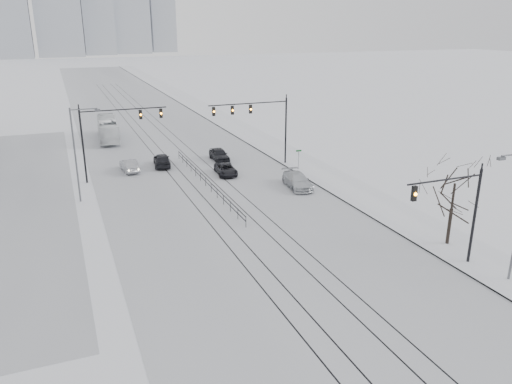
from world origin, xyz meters
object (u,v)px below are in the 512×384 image
at_px(sedan_sb_outer, 129,165).
at_px(sedan_sb_inner, 162,160).
at_px(bare_tree, 454,190).
at_px(box_truck, 108,129).
at_px(sedan_nb_right, 297,181).
at_px(traffic_mast_near, 458,206).
at_px(sedan_nb_front, 226,169).
at_px(sedan_nb_far, 219,155).

bearing_deg(sedan_sb_outer, sedan_sb_inner, -174.63).
height_order(bare_tree, box_truck, bare_tree).
distance_m(sedan_sb_outer, sedan_nb_right, 19.85).
height_order(traffic_mast_near, bare_tree, traffic_mast_near).
distance_m(traffic_mast_near, sedan_sb_outer, 37.21).
bearing_deg(traffic_mast_near, sedan_sb_inner, 111.96).
relative_size(traffic_mast_near, bare_tree, 1.15).
bearing_deg(sedan_sb_inner, sedan_nb_right, 137.93).
distance_m(sedan_nb_front, sedan_nb_right, 9.03).
bearing_deg(sedan_nb_far, box_truck, 125.08).
distance_m(sedan_nb_front, sedan_nb_far, 6.25).
height_order(sedan_sb_inner, sedan_nb_right, sedan_sb_inner).
height_order(sedan_nb_far, box_truck, box_truck).
xyz_separation_m(sedan_sb_outer, sedan_nb_far, (11.11, 0.76, 0.06)).
bearing_deg(traffic_mast_near, bare_tree, 51.24).
bearing_deg(sedan_nb_front, sedan_nb_far, 84.64).
relative_size(sedan_sb_outer, sedan_nb_front, 0.97).
xyz_separation_m(bare_tree, sedan_nb_right, (-4.45, 17.08, -3.73)).
height_order(sedan_nb_front, sedan_nb_far, sedan_nb_far).
bearing_deg(sedan_nb_far, traffic_mast_near, -78.20).
xyz_separation_m(sedan_nb_right, sedan_nb_far, (-4.24, 13.36, 0.00)).
bearing_deg(bare_tree, sedan_nb_right, 104.61).
height_order(sedan_sb_outer, box_truck, box_truck).
bearing_deg(sedan_nb_front, traffic_mast_near, -69.18).
xyz_separation_m(bare_tree, sedan_sb_inner, (-15.87, 30.39, -3.70)).
relative_size(bare_tree, sedan_sb_outer, 1.43).
distance_m(sedan_nb_far, box_truck, 20.76).
xyz_separation_m(sedan_sb_outer, sedan_nb_front, (9.93, -5.37, -0.09)).
distance_m(bare_tree, sedan_nb_far, 31.87).
xyz_separation_m(sedan_sb_inner, box_truck, (-4.39, 17.26, 0.81)).
xyz_separation_m(sedan_sb_inner, sedan_nb_far, (7.19, 0.04, -0.03)).
distance_m(traffic_mast_near, sedan_nb_front, 28.58).
xyz_separation_m(bare_tree, sedan_nb_front, (-9.87, 24.30, -3.88)).
distance_m(bare_tree, sedan_sb_inner, 34.48).
distance_m(bare_tree, sedan_nb_right, 18.04).
xyz_separation_m(sedan_sb_outer, box_truck, (-0.47, 17.98, 0.89)).
bearing_deg(traffic_mast_near, sedan_sb_outer, 118.02).
relative_size(sedan_sb_inner, sedan_nb_front, 1.05).
bearing_deg(sedan_nb_right, sedan_nb_front, 133.47).
bearing_deg(traffic_mast_near, sedan_nb_front, 105.28).
bearing_deg(sedan_nb_far, sedan_nb_front, -99.74).
bearing_deg(box_truck, sedan_nb_front, 117.49).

